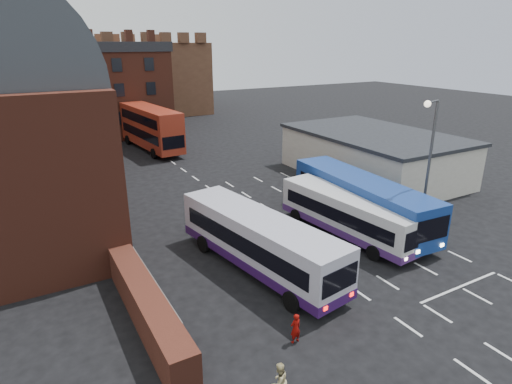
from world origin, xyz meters
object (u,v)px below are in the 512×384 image
bus_blue (361,198)px  street_lamp (428,156)px  bus_white_outbound (259,239)px  bus_red_double (151,128)px  pedestrian_red (295,328)px  bus_white_inbound (347,212)px  pedestrian_beige (279,381)px

bus_blue → street_lamp: 5.23m
bus_white_outbound → bus_red_double: bus_red_double is taller
bus_white_outbound → bus_red_double: bearing=75.2°
bus_red_double → pedestrian_red: bearing=77.3°
bus_red_double → pedestrian_red: bus_red_double is taller
bus_white_outbound → bus_white_inbound: size_ratio=1.13×
street_lamp → pedestrian_beige: bearing=-155.4°
street_lamp → pedestrian_red: 15.00m
bus_white_inbound → bus_blue: bus_blue is taller
pedestrian_beige → bus_red_double: bearing=-114.9°
bus_white_inbound → bus_blue: (2.04, 0.97, 0.33)m
bus_white_inbound → bus_red_double: bus_red_double is taller
bus_white_inbound → street_lamp: street_lamp is taller
bus_white_outbound → street_lamp: street_lamp is taller
street_lamp → pedestrian_beige: size_ratio=6.11×
bus_white_outbound → pedestrian_red: 6.59m
bus_blue → bus_red_double: bearing=-74.7°
pedestrian_red → street_lamp: bearing=-162.9°
bus_white_inbound → bus_red_double: size_ratio=0.83×
street_lamp → pedestrian_red: size_ratio=6.41×
bus_white_outbound → bus_blue: 9.47m
bus_white_inbound → pedestrian_red: bus_white_inbound is taller
bus_white_outbound → pedestrian_beige: bus_white_outbound is taller
bus_white_outbound → street_lamp: (11.57, -1.30, 3.54)m
bus_white_inbound → pedestrian_beige: (-11.26, -9.40, -0.94)m
bus_red_double → street_lamp: (8.50, -32.09, 2.76)m
pedestrian_red → pedestrian_beige: bearing=41.6°
bus_white_inbound → bus_white_outbound: bearing=1.7°
street_lamp → pedestrian_beige: 17.79m
pedestrian_beige → bus_white_outbound: bearing=-130.1°
street_lamp → bus_white_outbound: bearing=173.6°
pedestrian_red → bus_white_inbound: bearing=-144.6°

